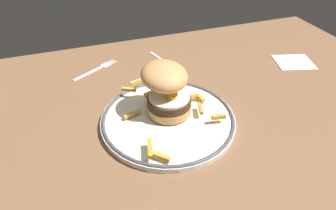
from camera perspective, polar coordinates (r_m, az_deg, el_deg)
The scene contains 7 objects.
ground_plane at distance 63.20cm, azimuth -2.64°, elevation -6.48°, with size 143.89×90.82×4.00cm, color brown.
dinner_plate at distance 63.56cm, azimuth 0.00°, elevation -2.70°, with size 28.96×28.96×1.60cm.
burger at distance 61.86cm, azimuth -0.27°, elevation 3.22°, with size 13.57×13.85×11.32cm.
fries_pile at distance 63.62cm, azimuth -0.16°, elevation -0.68°, with size 20.06×26.27×2.12cm.
fork at distance 84.73cm, azimuth -13.73°, elevation 6.78°, with size 13.09×8.54×0.36cm.
spoon at distance 84.41cm, azimuth 0.33°, elevation 7.93°, with size 5.50×13.22×0.90cm.
napkin at distance 93.39cm, azimuth 23.28°, elevation 7.70°, with size 10.39×9.13×0.40cm, color white.
Camera 1 is at (-12.36, -44.07, 41.58)cm, focal length 31.37 mm.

